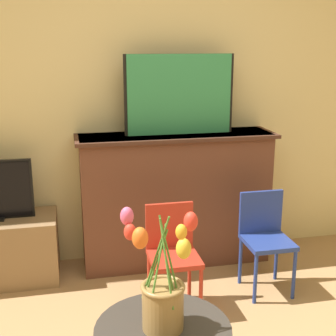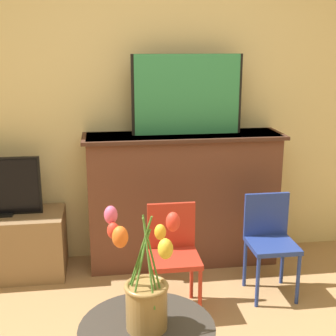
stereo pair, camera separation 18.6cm
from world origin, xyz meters
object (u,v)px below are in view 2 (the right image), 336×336
(chair_red, at_px, (173,250))
(chair_blue, at_px, (270,237))
(vase_tulips, at_px, (146,292))
(painting, at_px, (187,95))

(chair_red, relative_size, chair_blue, 1.00)
(chair_blue, xyz_separation_m, vase_tulips, (-0.91, -1.06, 0.28))
(painting, relative_size, chair_blue, 1.19)
(painting, xyz_separation_m, chair_blue, (0.46, -0.53, -0.88))
(painting, distance_m, chair_blue, 1.13)
(chair_red, bearing_deg, painting, 73.09)
(chair_blue, bearing_deg, chair_red, -170.96)
(painting, distance_m, chair_red, 1.10)
(painting, distance_m, vase_tulips, 1.76)
(painting, height_order, chair_blue, painting)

